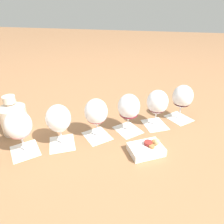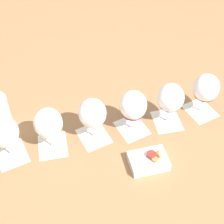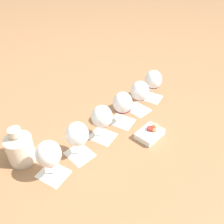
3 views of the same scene
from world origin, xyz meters
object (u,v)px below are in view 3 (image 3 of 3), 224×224
object	(u,v)px
wine_glass_2	(102,118)
ceramic_vase	(20,147)
wine_glass_1	(77,136)
snack_dish	(150,133)
wine_glass_4	(140,92)
wine_glass_5	(153,81)
wine_glass_3	(122,104)
wine_glass_0	(49,155)

from	to	relation	value
wine_glass_2	ceramic_vase	xyz separation A→B (m)	(-0.37, -0.05, -0.04)
wine_glass_1	snack_dish	size ratio (longest dim) A/B	1.12
wine_glass_4	wine_glass_5	bearing A→B (deg)	38.54
wine_glass_1	wine_glass_5	size ratio (longest dim) A/B	1.00
wine_glass_5	ceramic_vase	distance (m)	0.80
wine_glass_5	wine_glass_4	bearing A→B (deg)	-141.46
ceramic_vase	snack_dish	size ratio (longest dim) A/B	1.11
wine_glass_4	wine_glass_3	bearing A→B (deg)	-147.65
wine_glass_3	wine_glass_1	bearing A→B (deg)	-146.25
wine_glass_1	wine_glass_3	distance (m)	0.30
wine_glass_0	wine_glass_1	xyz separation A→B (m)	(0.12, 0.08, -0.00)
wine_glass_0	wine_glass_5	size ratio (longest dim) A/B	1.00
snack_dish	wine_glass_0	bearing A→B (deg)	-167.28
wine_glass_5	ceramic_vase	bearing A→B (deg)	-157.67
wine_glass_5	wine_glass_0	bearing A→B (deg)	-145.72
wine_glass_3	ceramic_vase	world-z (taller)	wine_glass_3
wine_glass_2	wine_glass_5	world-z (taller)	same
wine_glass_3	snack_dish	world-z (taller)	wine_glass_3
wine_glass_0	wine_glass_2	bearing A→B (deg)	33.77
wine_glass_5	ceramic_vase	world-z (taller)	wine_glass_5
wine_glass_3	wine_glass_4	size ratio (longest dim) A/B	1.00
wine_glass_3	ceramic_vase	size ratio (longest dim) A/B	1.00
ceramic_vase	snack_dish	distance (m)	0.60
wine_glass_0	ceramic_vase	xyz separation A→B (m)	(-0.12, 0.12, -0.04)
wine_glass_4	snack_dish	world-z (taller)	wine_glass_4
wine_glass_1	ceramic_vase	xyz separation A→B (m)	(-0.24, 0.04, -0.04)
wine_glass_3	wine_glass_4	distance (m)	0.14
wine_glass_3	wine_glass_4	bearing A→B (deg)	32.35
wine_glass_2	wine_glass_3	distance (m)	0.15
wine_glass_2	ceramic_vase	size ratio (longest dim) A/B	1.00
wine_glass_4	wine_glass_5	world-z (taller)	same
wine_glass_2	snack_dish	xyz separation A→B (m)	(0.22, -0.06, -0.10)
wine_glass_5	wine_glass_2	bearing A→B (deg)	-145.37
wine_glass_3	ceramic_vase	xyz separation A→B (m)	(-0.50, -0.13, -0.04)
wine_glass_1	wine_glass_5	bearing A→B (deg)	34.62
wine_glass_1	ceramic_vase	bearing A→B (deg)	171.45
wine_glass_0	wine_glass_5	xyz separation A→B (m)	(0.61, 0.42, -0.00)
wine_glass_3	wine_glass_4	xyz separation A→B (m)	(0.12, 0.08, -0.00)
wine_glass_5	snack_dish	world-z (taller)	wine_glass_5
snack_dish	wine_glass_2	bearing A→B (deg)	164.96
ceramic_vase	wine_glass_0	bearing A→B (deg)	-43.86
ceramic_vase	wine_glass_5	bearing A→B (deg)	22.33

